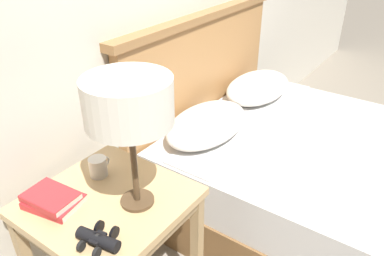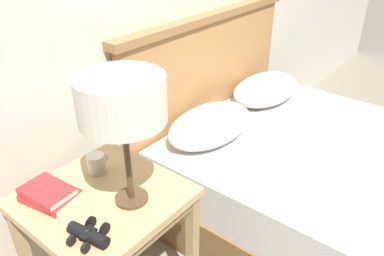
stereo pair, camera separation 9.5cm
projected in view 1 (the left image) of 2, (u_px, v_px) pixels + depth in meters
name	position (u px, v px, depth m)	size (l,w,h in m)	color
nightstand	(110.00, 216.00, 1.51)	(0.58, 0.58, 0.67)	tan
bed	(317.00, 176.00, 2.20)	(1.56, 1.84, 1.15)	brown
table_lamp	(128.00, 104.00, 1.24)	(0.31, 0.31, 0.51)	#4C3823
book_on_nightstand	(54.00, 202.00, 1.43)	(0.19, 0.23, 0.03)	silver
book_stacked_on_top	(50.00, 197.00, 1.41)	(0.15, 0.21, 0.03)	silver
binoculars_pair	(98.00, 239.00, 1.26)	(0.15, 0.16, 0.05)	black
coffee_mug	(98.00, 167.00, 1.58)	(0.10, 0.08, 0.08)	silver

